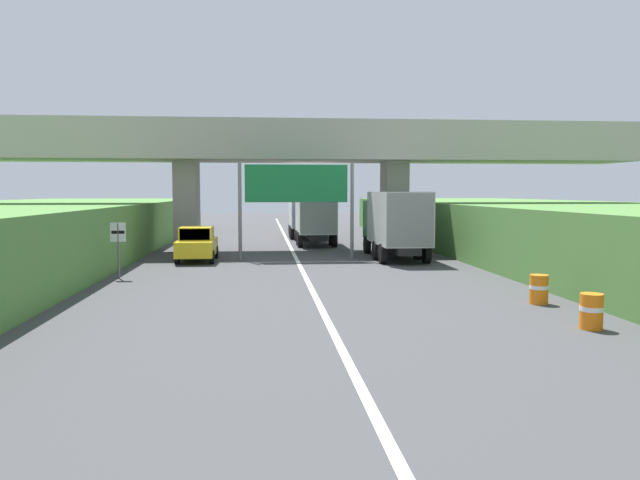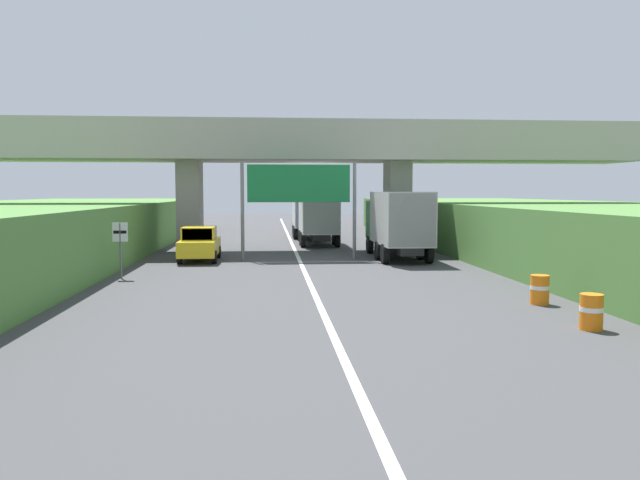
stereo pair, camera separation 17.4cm
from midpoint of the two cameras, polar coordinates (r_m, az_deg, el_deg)
The scene contains 11 objects.
lane_centre_stripe at distance 28.65m, azimuth -1.44°, elevation -2.46°, with size 0.20×103.21×0.01m, color white.
overpass_bridge at distance 36.39m, azimuth -2.17°, elevation 7.74°, with size 40.00×4.80×7.41m.
overhead_highway_sign at distance 31.68m, azimuth -1.79°, elevation 4.68°, with size 5.88×0.18×4.91m.
speed_limit_sign at distance 25.90m, azimuth -17.60°, elevation -0.13°, with size 0.60×0.08×2.23m.
truck_orange at distance 47.40m, azimuth -0.97°, elevation 2.60°, with size 2.44×7.30×3.44m.
truck_blue at distance 40.86m, azimuth -0.11°, elevation 2.31°, with size 2.44×7.30×3.44m.
truck_green at distance 32.29m, azimuth 7.24°, elevation 1.72°, with size 2.44×7.30×3.44m.
car_yellow at distance 31.52m, azimuth -10.79°, elevation -0.35°, with size 1.86×4.10×1.72m.
car_silver at distance 56.86m, azimuth -1.38°, elevation 1.82°, with size 1.86×4.10×1.72m.
construction_barrel_3 at distance 17.07m, azimuth 23.82°, elevation -6.00°, with size 0.57×0.57×0.90m.
construction_barrel_4 at distance 20.30m, azimuth 19.67°, elevation -4.28°, with size 0.57×0.57×0.90m.
Camera 2 is at (-1.52, 3.20, 3.44)m, focal length 35.02 mm.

